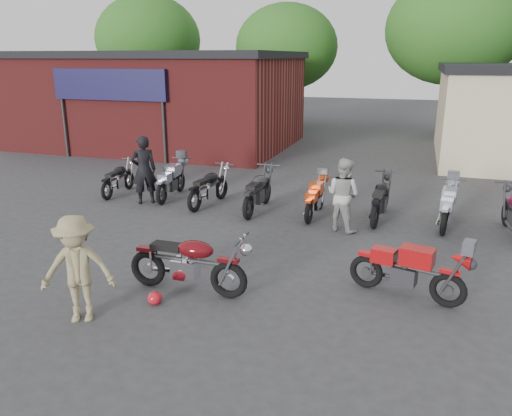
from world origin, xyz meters
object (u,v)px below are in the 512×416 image
(row_bike_3, at_px, (258,189))
(person_light, at_px, (343,195))
(row_bike_0, at_px, (118,177))
(vintage_motorcycle, at_px, (189,259))
(person_dark, at_px, (144,170))
(sportbike, at_px, (409,267))
(row_bike_6, at_px, (448,204))
(person_tan, at_px, (77,269))
(row_bike_2, at_px, (209,185))
(helmet, at_px, (155,298))
(row_bike_1, at_px, (171,179))
(row_bike_4, at_px, (315,197))
(row_bike_5, at_px, (381,197))

(row_bike_3, bearing_deg, person_light, -109.53)
(person_light, distance_m, row_bike_0, 7.11)
(vintage_motorcycle, relative_size, person_dark, 1.12)
(sportbike, height_order, row_bike_6, sportbike)
(row_bike_6, bearing_deg, person_tan, 146.85)
(row_bike_2, bearing_deg, helmet, -157.40)
(sportbike, xyz_separation_m, row_bike_0, (-8.63, 4.44, -0.04))
(row_bike_1, distance_m, row_bike_6, 7.71)
(person_dark, relative_size, row_bike_1, 0.97)
(vintage_motorcycle, relative_size, row_bike_6, 1.12)
(row_bike_3, relative_size, row_bike_4, 1.17)
(person_dark, height_order, row_bike_3, person_dark)
(person_dark, distance_m, row_bike_2, 1.90)
(helmet, relative_size, row_bike_5, 0.12)
(sportbike, bearing_deg, vintage_motorcycle, -151.24)
(person_dark, bearing_deg, sportbike, 114.48)
(person_dark, bearing_deg, row_bike_6, 145.29)
(person_dark, height_order, row_bike_0, person_dark)
(person_light, xyz_separation_m, row_bike_5, (0.82, 1.13, -0.28))
(helmet, relative_size, row_bike_6, 0.13)
(person_light, relative_size, row_bike_1, 0.89)
(sportbike, height_order, row_bike_0, sportbike)
(person_dark, xyz_separation_m, row_bike_1, (0.45, 0.77, -0.39))
(row_bike_4, bearing_deg, vintage_motorcycle, 168.12)
(row_bike_2, height_order, row_bike_6, row_bike_2)
(sportbike, relative_size, person_tan, 1.12)
(row_bike_4, bearing_deg, row_bike_3, 92.92)
(sportbike, xyz_separation_m, row_bike_1, (-6.90, 4.58, 0.01))
(row_bike_2, bearing_deg, row_bike_5, -79.79)
(person_light, height_order, row_bike_1, person_light)
(row_bike_3, bearing_deg, row_bike_1, 80.52)
(row_bike_6, bearing_deg, row_bike_4, 100.46)
(row_bike_1, bearing_deg, row_bike_5, -97.41)
(row_bike_0, bearing_deg, sportbike, -120.75)
(vintage_motorcycle, distance_m, helmet, 0.88)
(sportbike, height_order, helmet, sportbike)
(row_bike_2, xyz_separation_m, row_bike_4, (3.06, -0.08, -0.05))
(row_bike_0, bearing_deg, helmet, -146.45)
(helmet, xyz_separation_m, row_bike_2, (-1.46, 5.79, 0.46))
(row_bike_5, bearing_deg, row_bike_2, 96.19)
(person_tan, distance_m, row_bike_4, 6.98)
(vintage_motorcycle, distance_m, row_bike_5, 6.05)
(sportbike, distance_m, row_bike_6, 4.37)
(sportbike, distance_m, helmet, 4.40)
(row_bike_2, height_order, row_bike_4, row_bike_2)
(sportbike, height_order, row_bike_4, sportbike)
(helmet, height_order, row_bike_0, row_bike_0)
(person_tan, relative_size, row_bike_4, 0.96)
(row_bike_3, bearing_deg, sportbike, -135.06)
(row_bike_2, bearing_deg, row_bike_3, -86.05)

